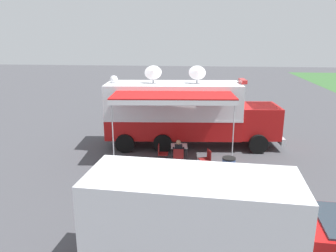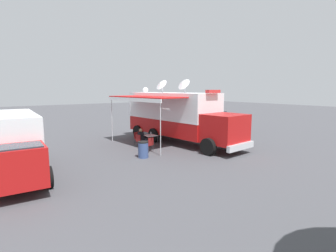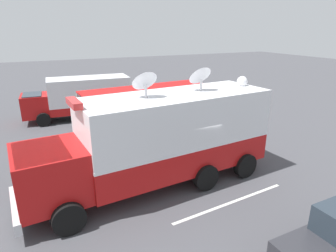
% 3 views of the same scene
% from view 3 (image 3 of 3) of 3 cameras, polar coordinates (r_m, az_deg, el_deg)
% --- Properties ---
extents(ground_plane, '(100.00, 100.00, 0.00)m').
position_cam_3_polar(ground_plane, '(11.98, 1.60, -10.26)').
color(ground_plane, '#47474C').
extents(lot_stripe, '(0.50, 4.79, 0.01)m').
position_cam_3_polar(lot_stripe, '(10.74, 12.29, -14.46)').
color(lot_stripe, silver).
rests_on(lot_stripe, ground).
extents(command_truck, '(5.46, 9.65, 4.53)m').
position_cam_3_polar(command_truck, '(10.85, -1.78, -2.12)').
color(command_truck, '#B71414').
rests_on(command_truck, ground).
extents(folding_table, '(0.86, 0.86, 0.73)m').
position_cam_3_polar(folding_table, '(13.36, -4.63, -3.93)').
color(folding_table, silver).
rests_on(folding_table, ground).
extents(water_bottle, '(0.07, 0.07, 0.22)m').
position_cam_3_polar(water_bottle, '(13.24, -4.71, -3.39)').
color(water_bottle, silver).
rests_on(water_bottle, folding_table).
extents(folding_chair_at_table, '(0.52, 0.52, 0.87)m').
position_cam_3_polar(folding_chair_at_table, '(14.11, -5.85, -3.41)').
color(folding_chair_at_table, maroon).
rests_on(folding_chair_at_table, ground).
extents(folding_chair_beside_table, '(0.52, 0.52, 0.87)m').
position_cam_3_polar(folding_chair_beside_table, '(14.05, -1.96, -3.41)').
color(folding_chair_beside_table, maroon).
rests_on(folding_chair_beside_table, ground).
extents(folding_chair_spare_by_truck, '(0.61, 0.61, 0.87)m').
position_cam_3_polar(folding_chair_spare_by_truck, '(13.86, -11.14, -4.09)').
color(folding_chair_spare_by_truck, maroon).
rests_on(folding_chair_spare_by_truck, ground).
extents(seated_responder, '(0.68, 0.58, 1.25)m').
position_cam_3_polar(seated_responder, '(13.90, -5.55, -3.13)').
color(seated_responder, black).
rests_on(seated_responder, ground).
extents(trash_bin, '(0.57, 0.57, 0.91)m').
position_cam_3_polar(trash_bin, '(14.62, -15.67, -3.46)').
color(trash_bin, '#384C7F').
rests_on(trash_bin, ground).
extents(support_truck, '(2.69, 6.92, 2.70)m').
position_cam_3_polar(support_truck, '(20.31, -16.61, 5.37)').
color(support_truck, white).
rests_on(support_truck, ground).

